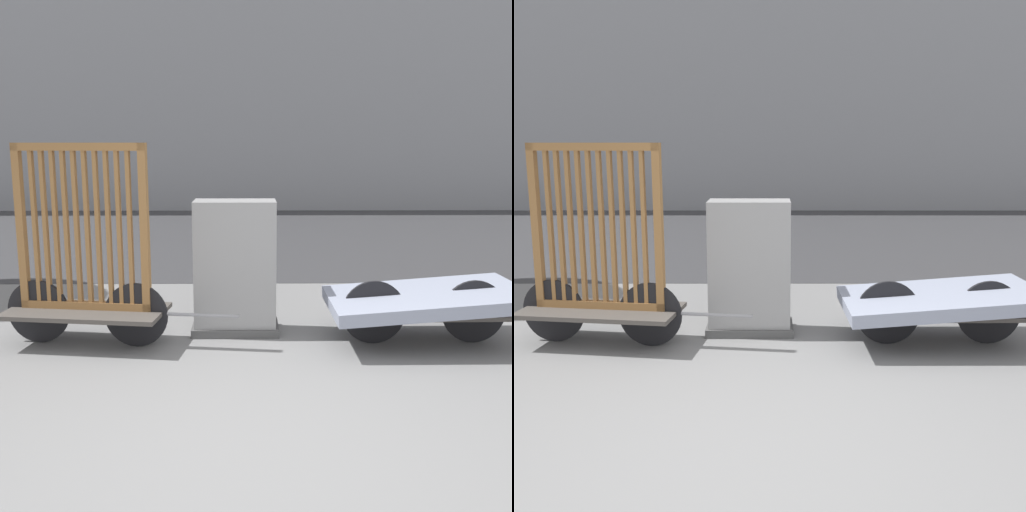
% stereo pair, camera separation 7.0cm
% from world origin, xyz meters
% --- Properties ---
extents(ground_plane, '(60.00, 60.00, 0.00)m').
position_xyz_m(ground_plane, '(0.00, 0.00, 0.00)').
color(ground_plane, slate).
extents(road_strip, '(56.00, 8.67, 0.01)m').
position_xyz_m(road_strip, '(0.00, 8.83, 0.00)').
color(road_strip, '#38383A').
rests_on(road_strip, ground_plane).
extents(bike_cart_with_bedframe, '(2.17, 0.85, 1.84)m').
position_xyz_m(bike_cart_with_bedframe, '(-1.55, 2.09, 0.66)').
color(bike_cart_with_bedframe, '#4C4742').
rests_on(bike_cart_with_bedframe, ground_plane).
extents(bike_cart_with_mattress, '(2.31, 1.10, 0.59)m').
position_xyz_m(bike_cart_with_mattress, '(1.56, 2.09, 0.40)').
color(bike_cart_with_mattress, '#4C4742').
rests_on(bike_cart_with_mattress, ground_plane).
extents(utility_cabinet, '(0.84, 0.48, 1.30)m').
position_xyz_m(utility_cabinet, '(-0.20, 2.45, 0.61)').
color(utility_cabinet, '#4C4C4C').
rests_on(utility_cabinet, ground_plane).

